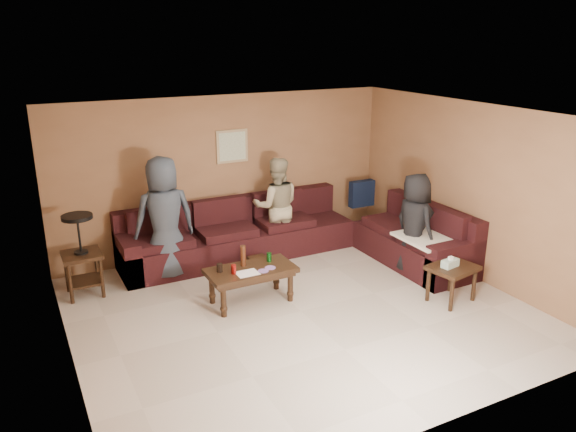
% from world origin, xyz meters
% --- Properties ---
extents(room, '(5.60, 5.50, 2.50)m').
position_xyz_m(room, '(0.00, 0.00, 1.66)').
color(room, beige).
rests_on(room, ground).
extents(sectional_sofa, '(4.65, 2.90, 0.97)m').
position_xyz_m(sectional_sofa, '(0.81, 1.52, 0.33)').
color(sectional_sofa, black).
rests_on(sectional_sofa, ground).
extents(coffee_table, '(1.15, 0.58, 0.76)m').
position_xyz_m(coffee_table, '(-0.46, 0.54, 0.41)').
color(coffee_table, black).
rests_on(coffee_table, ground).
extents(end_table_left, '(0.50, 0.50, 1.14)m').
position_xyz_m(end_table_left, '(-2.37, 1.77, 0.59)').
color(end_table_left, black).
rests_on(end_table_left, ground).
extents(side_table_right, '(0.68, 0.60, 0.64)m').
position_xyz_m(side_table_right, '(1.91, -0.64, 0.43)').
color(side_table_right, black).
rests_on(side_table_right, ground).
extents(waste_bin, '(0.28, 0.28, 0.32)m').
position_xyz_m(waste_bin, '(-0.05, 1.18, 0.16)').
color(waste_bin, black).
rests_on(waste_bin, ground).
extents(wall_art, '(0.52, 0.04, 0.52)m').
position_xyz_m(wall_art, '(0.10, 2.48, 1.70)').
color(wall_art, tan).
rests_on(wall_art, ground).
extents(person_left, '(0.88, 0.58, 1.79)m').
position_xyz_m(person_left, '(-1.21, 1.83, 0.90)').
color(person_left, '#333C47').
rests_on(person_left, ground).
extents(person_middle, '(0.91, 0.81, 1.56)m').
position_xyz_m(person_middle, '(0.62, 1.97, 0.78)').
color(person_middle, tan).
rests_on(person_middle, ground).
extents(person_right, '(0.50, 0.75, 1.50)m').
position_xyz_m(person_right, '(2.06, 0.35, 0.75)').
color(person_right, black).
rests_on(person_right, ground).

